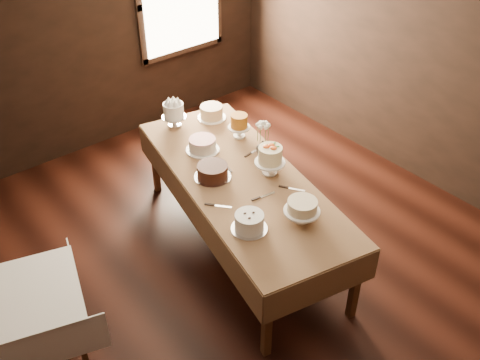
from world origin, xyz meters
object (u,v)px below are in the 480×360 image
(cake_flowers, at_px, (270,162))
(flower_vase, at_px, (263,147))
(cake_server_d, at_px, (256,150))
(cake_server_e, at_px, (223,206))
(cake_speckled, at_px, (212,112))
(cake_cream, at_px, (302,211))
(side_table, at_px, (25,302))
(cake_server_b, at_px, (297,189))
(cake_caramel, at_px, (239,127))
(display_table, at_px, (241,183))
(cake_meringue, at_px, (174,115))
(cake_swirl, at_px, (249,223))
(cake_lattice, at_px, (202,145))
(cake_server_a, at_px, (268,195))
(cake_server_c, at_px, (223,164))
(cake_chocolate, at_px, (213,172))

(cake_flowers, relative_size, flower_vase, 2.23)
(cake_server_d, distance_m, cake_server_e, 0.93)
(cake_speckled, distance_m, cake_cream, 1.89)
(side_table, height_order, cake_speckled, cake_speckled)
(cake_flowers, bearing_deg, cake_server_e, -169.25)
(cake_server_b, bearing_deg, cake_caramel, 136.83)
(display_table, height_order, cake_meringue, cake_meringue)
(cake_swirl, height_order, cake_server_b, cake_swirl)
(cake_lattice, distance_m, flower_vase, 0.59)
(cake_server_a, bearing_deg, cake_server_c, 99.43)
(cake_speckled, relative_size, cake_server_b, 1.43)
(cake_chocolate, xyz_separation_m, cake_server_a, (0.21, -0.52, -0.06))
(cake_lattice, bearing_deg, cake_cream, -89.99)
(cake_meringue, bearing_deg, cake_flowers, -81.18)
(cake_swirl, distance_m, cake_server_b, 0.69)
(display_table, distance_m, cake_server_e, 0.46)
(cake_cream, relative_size, cake_server_a, 1.45)
(cake_caramel, bearing_deg, cake_chocolate, -148.17)
(cake_meringue, xyz_separation_m, cake_cream, (-0.05, -1.96, -0.03))
(cake_lattice, height_order, cake_server_e, cake_lattice)
(cake_caramel, relative_size, cake_chocolate, 0.77)
(cake_speckled, relative_size, flower_vase, 2.46)
(cake_cream, distance_m, cake_server_d, 1.12)
(cake_meringue, bearing_deg, side_table, -152.02)
(cake_flowers, xyz_separation_m, cake_server_a, (-0.24, -0.24, -0.12))
(display_table, xyz_separation_m, cake_flowers, (0.25, -0.11, 0.19))
(cake_server_c, bearing_deg, flower_vase, -93.56)
(cake_flowers, height_order, cake_server_c, cake_flowers)
(cake_caramel, bearing_deg, cake_swirl, -126.04)
(cake_speckled, height_order, cake_server_d, cake_speckled)
(cake_caramel, bearing_deg, cake_server_e, -136.11)
(cake_meringue, height_order, cake_caramel, cake_meringue)
(cake_meringue, height_order, cake_server_c, cake_meringue)
(cake_chocolate, bearing_deg, cake_server_e, -115.27)
(side_table, distance_m, cake_swirl, 1.81)
(display_table, relative_size, side_table, 2.77)
(cake_lattice, bearing_deg, cake_flowers, -70.28)
(display_table, bearing_deg, cake_server_b, -60.43)
(cake_flowers, distance_m, flower_vase, 0.34)
(cake_server_c, bearing_deg, side_table, 106.62)
(cake_caramel, height_order, cake_server_e, cake_caramel)
(cake_cream, height_order, cake_server_d, cake_cream)
(cake_caramel, bearing_deg, cake_server_d, -96.38)
(cake_server_d, bearing_deg, flower_vase, -88.85)
(side_table, bearing_deg, cake_server_e, -9.08)
(display_table, height_order, cake_speckled, cake_speckled)
(cake_speckled, relative_size, cake_server_a, 1.43)
(cake_server_d, relative_size, cake_server_e, 1.00)
(display_table, relative_size, cake_speckled, 8.27)
(cake_lattice, bearing_deg, cake_server_d, -39.64)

